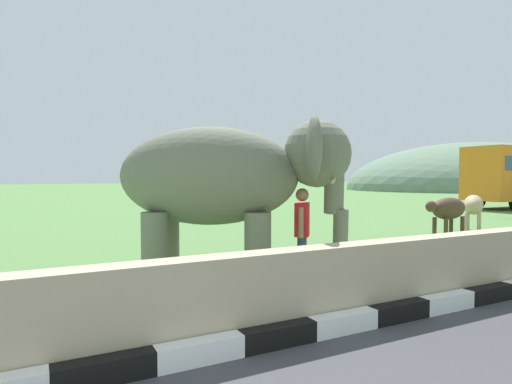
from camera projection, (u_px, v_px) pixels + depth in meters
The scene contains 7 objects.
striped_curb at pixel (49, 382), 3.64m from camera, with size 16.20×0.20×0.24m.
barrier_parapet at pixel (272, 294), 4.97m from camera, with size 28.00×0.36×1.00m, color tan.
elephant at pixel (230, 178), 7.43m from camera, with size 3.96×3.42×2.83m.
person_handler at pixel (302, 230), 7.51m from camera, with size 0.47×0.57×1.66m.
cow_near at pixel (448, 209), 12.77m from camera, with size 1.92×0.81×1.23m.
cow_mid at pixel (473, 205), 14.51m from camera, with size 1.79×1.42×1.23m.
hill_east at pixel (475, 189), 60.60m from camera, with size 38.61×30.89×13.09m.
Camera 1 is at (-0.44, -0.50, 1.87)m, focal length 30.10 mm.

